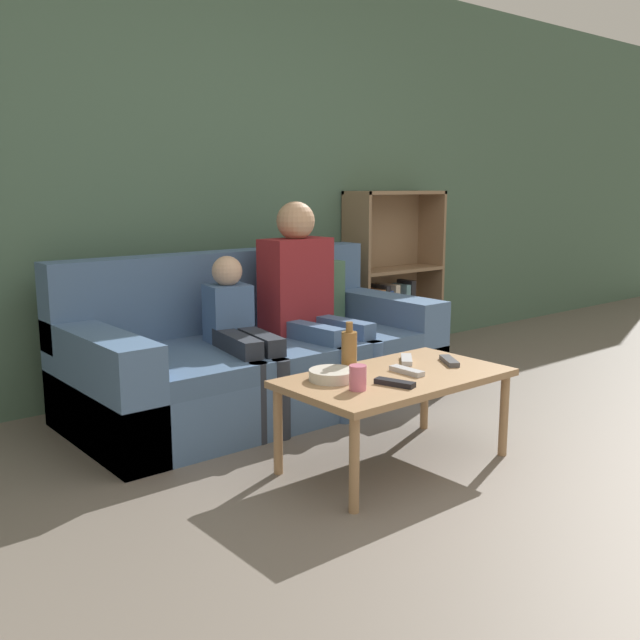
{
  "coord_description": "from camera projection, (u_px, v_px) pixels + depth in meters",
  "views": [
    {
      "loc": [
        -2.27,
        -1.18,
        1.21
      ],
      "look_at": [
        -0.12,
        1.43,
        0.57
      ],
      "focal_mm": 40.0,
      "sensor_mm": 36.0,
      "label": 1
    }
  ],
  "objects": [
    {
      "name": "snack_bowl",
      "position": [
        332.0,
        375.0,
        2.99
      ],
      "size": [
        0.2,
        0.2,
        0.05
      ],
      "color": "beige",
      "rests_on": "coffee_table"
    },
    {
      "name": "bookshelf",
      "position": [
        387.0,
        291.0,
        5.2
      ],
      "size": [
        0.78,
        0.28,
        1.18
      ],
      "color": "#8E7051",
      "rests_on": "ground_plane"
    },
    {
      "name": "person_child",
      "position": [
        241.0,
        331.0,
        3.65
      ],
      "size": [
        0.32,
        0.67,
        0.85
      ],
      "rotation": [
        0.0,
        0.0,
        -0.17
      ],
      "color": "#282D38",
      "rests_on": "ground_plane"
    },
    {
      "name": "bottle",
      "position": [
        349.0,
        351.0,
        3.11
      ],
      "size": [
        0.07,
        0.07,
        0.22
      ],
      "color": "olive",
      "rests_on": "coffee_table"
    },
    {
      "name": "cup_near",
      "position": [
        358.0,
        378.0,
        2.84
      ],
      "size": [
        0.07,
        0.07,
        0.1
      ],
      "color": "pink",
      "rests_on": "coffee_table"
    },
    {
      "name": "tv_remote_1",
      "position": [
        407.0,
        371.0,
        3.1
      ],
      "size": [
        0.05,
        0.17,
        0.02
      ],
      "rotation": [
        0.0,
        0.0,
        0.01
      ],
      "color": "#B7B7BC",
      "rests_on": "coffee_table"
    },
    {
      "name": "tv_remote_2",
      "position": [
        449.0,
        361.0,
        3.27
      ],
      "size": [
        0.13,
        0.17,
        0.02
      ],
      "rotation": [
        0.0,
        0.0,
        -0.57
      ],
      "color": "#47474C",
      "rests_on": "coffee_table"
    },
    {
      "name": "tv_remote_3",
      "position": [
        395.0,
        383.0,
        2.91
      ],
      "size": [
        0.1,
        0.18,
        0.02
      ],
      "rotation": [
        0.0,
        0.0,
        0.31
      ],
      "color": "black",
      "rests_on": "coffee_table"
    },
    {
      "name": "coffee_table",
      "position": [
        396.0,
        384.0,
        3.09
      ],
      "size": [
        1.0,
        0.56,
        0.41
      ],
      "color": "#A87F56",
      "rests_on": "ground_plane"
    },
    {
      "name": "person_adult",
      "position": [
        305.0,
        289.0,
        3.98
      ],
      "size": [
        0.42,
        0.67,
        1.13
      ],
      "rotation": [
        0.0,
        0.0,
        0.08
      ],
      "color": "#476693",
      "rests_on": "ground_plane"
    },
    {
      "name": "couch",
      "position": [
        256.0,
        358.0,
        3.94
      ],
      "size": [
        2.03,
        0.95,
        0.84
      ],
      "color": "#4C6B93",
      "rests_on": "ground_plane"
    },
    {
      "name": "tv_remote_0",
      "position": [
        407.0,
        360.0,
        3.3
      ],
      "size": [
        0.15,
        0.15,
        0.02
      ],
      "rotation": [
        0.0,
        0.0,
        -0.78
      ],
      "color": "#B7B7BC",
      "rests_on": "coffee_table"
    },
    {
      "name": "wall_back",
      "position": [
        208.0,
        171.0,
        4.29
      ],
      "size": [
        12.0,
        0.06,
        2.6
      ],
      "color": "#4C6B56",
      "rests_on": "ground_plane"
    },
    {
      "name": "ground_plane",
      "position": [
        599.0,
        531.0,
        2.54
      ],
      "size": [
        22.0,
        22.0,
        0.0
      ],
      "primitive_type": "plane",
      "color": "#70665B"
    }
  ]
}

